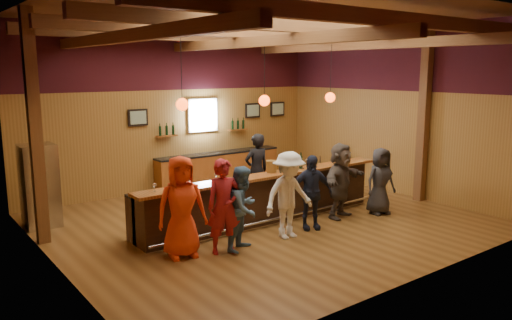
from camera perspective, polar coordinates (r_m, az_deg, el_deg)
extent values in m
plane|color=brown|center=(11.33, 0.92, -6.95)|extent=(9.00, 9.00, 0.00)
cube|color=brown|center=(14.24, -9.02, 5.72)|extent=(9.00, 0.04, 4.50)
cube|color=brown|center=(8.12, 18.54, 1.87)|extent=(9.00, 0.04, 4.50)
cube|color=brown|center=(8.88, -22.67, 2.29)|extent=(0.04, 8.00, 4.50)
cube|color=brown|center=(14.08, 15.64, 5.41)|extent=(0.04, 8.00, 4.50)
cube|color=brown|center=(10.88, 0.99, 16.31)|extent=(9.00, 8.00, 0.04)
cube|color=#380F16|center=(14.18, -9.14, 11.36)|extent=(9.00, 0.01, 1.70)
cube|color=#380F16|center=(8.82, -23.18, 11.35)|extent=(0.01, 8.00, 1.70)
cube|color=#380F16|center=(14.02, 15.87, 11.11)|extent=(0.01, 8.00, 1.70)
cube|color=#593419|center=(10.36, -23.95, 3.25)|extent=(0.22, 0.22, 4.50)
cube|color=#593419|center=(13.38, 18.64, 5.01)|extent=(0.22, 0.22, 4.50)
cube|color=#593419|center=(8.69, 13.69, 15.54)|extent=(8.80, 0.20, 0.25)
cube|color=#593419|center=(10.08, 4.60, 15.04)|extent=(8.80, 0.20, 0.25)
cube|color=#593419|center=(11.65, -2.13, 14.43)|extent=(8.80, 0.20, 0.25)
cube|color=#593419|center=(13.34, -7.19, 13.84)|extent=(8.80, 0.20, 0.25)
cube|color=#593419|center=(9.30, -14.21, 13.61)|extent=(0.18, 7.80, 0.22)
cube|color=#593419|center=(10.83, 0.98, 13.42)|extent=(0.18, 7.80, 0.22)
cube|color=#593419|center=(12.89, 11.84, 12.72)|extent=(0.18, 7.80, 0.22)
cube|color=black|center=(11.19, 0.92, -4.38)|extent=(6.00, 0.60, 1.05)
cube|color=brown|center=(10.92, 1.51, -1.76)|extent=(6.30, 0.50, 0.06)
cube|color=black|center=(11.39, -0.24, -2.05)|extent=(6.00, 0.48, 0.05)
cube|color=black|center=(11.50, -0.24, -4.36)|extent=(6.00, 0.48, 0.90)
cube|color=silver|center=(12.67, 7.04, -1.06)|extent=(0.45, 0.40, 0.14)
cube|color=silver|center=(13.01, 8.63, -0.79)|extent=(0.45, 0.40, 0.14)
cylinder|color=silver|center=(10.98, 2.27, -6.72)|extent=(6.00, 0.06, 0.06)
cube|color=brown|center=(14.85, -4.22, -1.01)|extent=(4.00, 0.50, 0.90)
cube|color=black|center=(14.76, -4.25, 0.79)|extent=(4.00, 0.52, 0.05)
cube|color=silver|center=(14.60, -6.12, 5.11)|extent=(0.95, 0.08, 0.95)
cube|color=white|center=(14.56, -6.02, 5.10)|extent=(0.78, 0.01, 0.78)
cube|color=black|center=(13.68, -13.34, 4.75)|extent=(0.55, 0.04, 0.45)
cube|color=silver|center=(13.65, -13.30, 4.74)|extent=(0.45, 0.01, 0.35)
cube|color=black|center=(15.58, -0.39, 5.68)|extent=(0.55, 0.04, 0.45)
cube|color=silver|center=(15.56, -0.33, 5.68)|extent=(0.45, 0.01, 0.35)
cube|color=black|center=(16.20, 2.47, 5.85)|extent=(0.55, 0.04, 0.45)
cube|color=silver|center=(16.18, 2.53, 5.85)|extent=(0.45, 0.01, 0.35)
cube|color=brown|center=(14.02, -10.15, 2.74)|extent=(0.60, 0.18, 0.04)
cylinder|color=black|center=(13.91, -10.91, 3.28)|extent=(0.07, 0.07, 0.26)
cylinder|color=black|center=(14.00, -10.17, 3.34)|extent=(0.07, 0.07, 0.26)
cylinder|color=black|center=(14.09, -9.45, 3.41)|extent=(0.07, 0.07, 0.26)
cube|color=brown|center=(15.24, -2.07, 3.49)|extent=(0.60, 0.18, 0.04)
cylinder|color=black|center=(15.11, -2.70, 4.00)|extent=(0.07, 0.07, 0.26)
cylinder|color=black|center=(15.22, -2.07, 4.05)|extent=(0.07, 0.07, 0.26)
cylinder|color=black|center=(15.34, -1.46, 4.10)|extent=(0.07, 0.07, 0.26)
cylinder|color=black|center=(9.72, -8.53, 9.97)|extent=(0.01, 0.01, 1.25)
sphere|color=#FF430C|center=(9.75, -8.43, 6.29)|extent=(0.24, 0.24, 0.24)
cylinder|color=black|center=(10.82, 0.97, 10.11)|extent=(0.01, 0.01, 1.25)
sphere|color=#FF430C|center=(10.84, 0.96, 6.81)|extent=(0.24, 0.24, 0.24)
cylinder|color=black|center=(12.15, 8.56, 10.03)|extent=(0.01, 0.01, 1.25)
sphere|color=#FF430C|center=(12.17, 8.48, 7.09)|extent=(0.24, 0.24, 0.24)
cube|color=silver|center=(11.69, -23.51, -2.72)|extent=(0.70, 0.70, 1.80)
imported|color=red|center=(9.11, -8.51, -5.31)|extent=(1.01, 0.76, 1.86)
imported|color=maroon|center=(9.20, -3.66, -5.34)|extent=(0.75, 0.61, 1.77)
imported|color=#486C90|center=(9.39, -1.46, -5.52)|extent=(0.97, 0.90, 1.61)
imported|color=white|center=(10.01, 3.76, -4.05)|extent=(1.15, 0.67, 1.77)
imported|color=#1B2136|center=(10.63, 6.25, -3.69)|extent=(1.02, 0.75, 1.61)
imported|color=#4E453E|center=(11.54, 9.64, -2.32)|extent=(1.69, 0.94, 1.73)
imported|color=#272729|center=(12.05, 14.01, -2.34)|extent=(0.85, 0.65, 1.57)
imported|color=black|center=(12.28, 0.07, -1.19)|extent=(0.69, 0.48, 1.83)
cylinder|color=olive|center=(11.07, 1.77, -0.74)|extent=(0.24, 0.24, 0.26)
cylinder|color=black|center=(11.23, 3.10, -0.66)|extent=(0.07, 0.07, 0.24)
cylinder|color=black|center=(11.20, 3.11, 0.14)|extent=(0.02, 0.02, 0.08)
cylinder|color=black|center=(11.54, 5.15, -0.28)|extent=(0.08, 0.08, 0.28)
cylinder|color=black|center=(11.51, 5.16, 0.63)|extent=(0.03, 0.03, 0.10)
cylinder|color=silver|center=(9.55, -11.50, -3.54)|extent=(0.06, 0.06, 0.01)
cylinder|color=silver|center=(9.54, -11.51, -3.25)|extent=(0.01, 0.01, 0.09)
sphere|color=silver|center=(9.52, -11.53, -2.82)|extent=(0.07, 0.07, 0.07)
cylinder|color=silver|center=(9.74, -7.53, -3.13)|extent=(0.08, 0.08, 0.01)
cylinder|color=silver|center=(9.73, -7.54, -2.79)|extent=(0.01, 0.01, 0.11)
sphere|color=silver|center=(9.71, -7.55, -2.28)|extent=(0.09, 0.09, 0.09)
cylinder|color=silver|center=(10.20, -4.60, -2.46)|extent=(0.07, 0.07, 0.01)
cylinder|color=silver|center=(10.19, -4.60, -2.18)|extent=(0.01, 0.01, 0.10)
sphere|color=silver|center=(10.18, -4.61, -1.75)|extent=(0.08, 0.08, 0.08)
cylinder|color=silver|center=(10.25, -3.58, -2.39)|extent=(0.07, 0.07, 0.01)
cylinder|color=silver|center=(10.24, -3.58, -2.11)|extent=(0.01, 0.01, 0.09)
sphere|color=silver|center=(10.22, -3.58, -1.69)|extent=(0.08, 0.08, 0.08)
cylinder|color=silver|center=(10.58, -1.38, -1.97)|extent=(0.06, 0.06, 0.01)
cylinder|color=silver|center=(10.57, -1.38, -1.71)|extent=(0.01, 0.01, 0.09)
sphere|color=silver|center=(10.56, -1.38, -1.32)|extent=(0.07, 0.07, 0.07)
cylinder|color=silver|center=(11.53, 5.34, -0.97)|extent=(0.08, 0.08, 0.01)
cylinder|color=silver|center=(11.52, 5.34, -0.68)|extent=(0.01, 0.01, 0.11)
sphere|color=silver|center=(11.50, 5.35, -0.23)|extent=(0.09, 0.09, 0.09)
cylinder|color=silver|center=(11.76, 5.83, -0.76)|extent=(0.08, 0.08, 0.01)
cylinder|color=silver|center=(11.75, 5.84, -0.48)|extent=(0.01, 0.01, 0.11)
sphere|color=silver|center=(11.73, 5.84, -0.06)|extent=(0.09, 0.09, 0.09)
cylinder|color=silver|center=(12.29, 8.86, -0.35)|extent=(0.08, 0.08, 0.01)
cylinder|color=silver|center=(12.28, 8.86, -0.07)|extent=(0.01, 0.01, 0.11)
sphere|color=silver|center=(12.26, 8.88, 0.35)|extent=(0.09, 0.09, 0.09)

